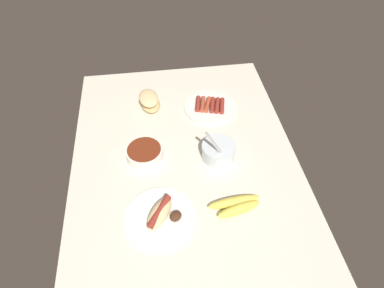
{
  "coord_description": "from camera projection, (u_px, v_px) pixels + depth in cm",
  "views": [
    {
      "loc": [
        87.73,
        -8.94,
        101.75
      ],
      "look_at": [
        -2.4,
        3.56,
        3.0
      ],
      "focal_mm": 30.81,
      "sensor_mm": 36.0,
      "label": 1
    }
  ],
  "objects": [
    {
      "name": "banana_bunch",
      "position": [
        236.0,
        205.0,
        1.16
      ],
      "size": [
        9.64,
        19.25,
        3.73
      ],
      "color": "#E5D14C",
      "rests_on": "ground_plane"
    },
    {
      "name": "plate_sausages",
      "position": [
        210.0,
        106.0,
        1.53
      ],
      "size": [
        23.95,
        23.95,
        3.05
      ],
      "color": "white",
      "rests_on": "ground_plane"
    },
    {
      "name": "bowl_coleslaw",
      "position": [
        219.0,
        150.0,
        1.31
      ],
      "size": [
        13.52,
        13.52,
        16.25
      ],
      "color": "silver",
      "rests_on": "ground_plane"
    },
    {
      "name": "bowl_chili",
      "position": [
        144.0,
        152.0,
        1.32
      ],
      "size": [
        15.08,
        15.08,
        4.22
      ],
      "color": "white",
      "rests_on": "ground_plane"
    },
    {
      "name": "plate_hotdog_assembled",
      "position": [
        160.0,
        216.0,
        1.13
      ],
      "size": [
        24.71,
        24.71,
        5.61
      ],
      "color": "white",
      "rests_on": "ground_plane"
    },
    {
      "name": "bread_stack",
      "position": [
        149.0,
        101.0,
        1.52
      ],
      "size": [
        14.55,
        11.03,
        7.2
      ],
      "color": "tan",
      "rests_on": "ground_plane"
    },
    {
      "name": "ground_plane",
      "position": [
        184.0,
        156.0,
        1.36
      ],
      "size": [
        120.0,
        90.0,
        3.0
      ],
      "primitive_type": "cube",
      "color": "silver"
    }
  ]
}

